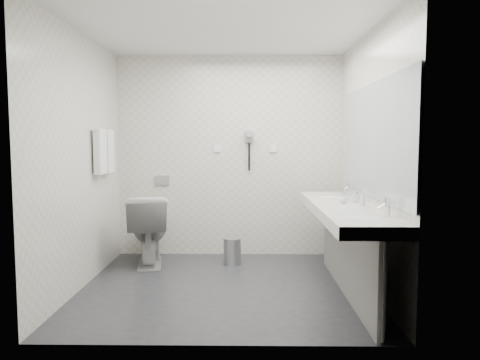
{
  "coord_description": "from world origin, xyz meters",
  "views": [
    {
      "loc": [
        0.21,
        -4.35,
        1.43
      ],
      "look_at": [
        0.15,
        0.15,
        1.05
      ],
      "focal_mm": 33.65,
      "sensor_mm": 36.0,
      "label": 1
    }
  ],
  "objects": [
    {
      "name": "wall_left",
      "position": [
        -1.4,
        0.0,
        1.25
      ],
      "size": [
        0.0,
        2.6,
        2.6
      ],
      "primitive_type": "plane",
      "rotation": [
        1.57,
        0.0,
        1.57
      ],
      "color": "silver",
      "rests_on": "floor"
    },
    {
      "name": "vanity_post_far",
      "position": [
        1.18,
        0.84,
        0.38
      ],
      "size": [
        0.06,
        0.06,
        0.75
      ],
      "primitive_type": "cylinder",
      "color": "silver",
      "rests_on": "floor"
    },
    {
      "name": "bin_lid",
      "position": [
        0.05,
        0.84,
        0.3
      ],
      "size": [
        0.21,
        0.21,
        0.02
      ],
      "primitive_type": "cylinder",
      "color": "#B2B5BA",
      "rests_on": "pedal_bin"
    },
    {
      "name": "towel_far",
      "position": [
        -1.34,
        0.69,
        1.33
      ],
      "size": [
        0.07,
        0.24,
        0.48
      ],
      "primitive_type": "cube",
      "color": "white",
      "rests_on": "towel_rail"
    },
    {
      "name": "vanity_counter",
      "position": [
        1.12,
        -0.2,
        0.8
      ],
      "size": [
        0.55,
        2.2,
        0.1
      ],
      "primitive_type": "cube",
      "color": "white",
      "rests_on": "floor"
    },
    {
      "name": "basin_far",
      "position": [
        1.12,
        0.45,
        0.83
      ],
      "size": [
        0.4,
        0.31,
        0.05
      ],
      "primitive_type": "ellipsoid",
      "color": "white",
      "rests_on": "vanity_counter"
    },
    {
      "name": "pedal_bin",
      "position": [
        0.05,
        0.84,
        0.15
      ],
      "size": [
        0.22,
        0.22,
        0.29
      ],
      "primitive_type": "cylinder",
      "rotation": [
        0.0,
        0.0,
        -0.07
      ],
      "color": "#B2B5BA",
      "rests_on": "floor"
    },
    {
      "name": "soap_bottle_a",
      "position": [
        1.25,
        -0.08,
        0.91
      ],
      "size": [
        0.05,
        0.05,
        0.11
      ],
      "primitive_type": "imported",
      "rotation": [
        0.0,
        0.0,
        -0.08
      ],
      "color": "beige",
      "rests_on": "vanity_counter"
    },
    {
      "name": "dryer_cord",
      "position": [
        0.25,
        1.26,
        1.25
      ],
      "size": [
        0.02,
        0.02,
        0.35
      ],
      "primitive_type": "cylinder",
      "color": "black",
      "rests_on": "dryer_cradle"
    },
    {
      "name": "towel_rail",
      "position": [
        -1.35,
        0.55,
        1.55
      ],
      "size": [
        0.02,
        0.62,
        0.02
      ],
      "primitive_type": "cylinder",
      "rotation": [
        1.57,
        0.0,
        0.0
      ],
      "color": "silver",
      "rests_on": "wall_left"
    },
    {
      "name": "towel_near",
      "position": [
        -1.34,
        0.41,
        1.33
      ],
      "size": [
        0.07,
        0.24,
        0.48
      ],
      "primitive_type": "cube",
      "color": "white",
      "rests_on": "towel_rail"
    },
    {
      "name": "glass_left",
      "position": [
        1.31,
        -0.01,
        0.9
      ],
      "size": [
        0.06,
        0.06,
        0.1
      ],
      "primitive_type": "cylinder",
      "rotation": [
        0.0,
        0.0,
        -0.21
      ],
      "color": "silver",
      "rests_on": "vanity_counter"
    },
    {
      "name": "faucet_near",
      "position": [
        1.32,
        -0.85,
        0.92
      ],
      "size": [
        0.04,
        0.04,
        0.15
      ],
      "primitive_type": "cylinder",
      "color": "silver",
      "rests_on": "vanity_counter"
    },
    {
      "name": "mirror",
      "position": [
        1.39,
        -0.2,
        1.45
      ],
      "size": [
        0.02,
        2.2,
        1.05
      ],
      "primitive_type": "cube",
      "color": "#B2BCC6",
      "rests_on": "wall_right"
    },
    {
      "name": "basin_near",
      "position": [
        1.12,
        -0.85,
        0.83
      ],
      "size": [
        0.4,
        0.31,
        0.05
      ],
      "primitive_type": "ellipsoid",
      "color": "white",
      "rests_on": "vanity_counter"
    },
    {
      "name": "toilet",
      "position": [
        -0.93,
        0.81,
        0.41
      ],
      "size": [
        0.59,
        0.88,
        0.82
      ],
      "primitive_type": "imported",
      "rotation": [
        0.0,
        0.0,
        3.31
      ],
      "color": "white",
      "rests_on": "floor"
    },
    {
      "name": "switch_plate_a",
      "position": [
        -0.15,
        1.29,
        1.35
      ],
      "size": [
        0.09,
        0.02,
        0.09
      ],
      "primitive_type": "cube",
      "color": "white",
      "rests_on": "wall_back"
    },
    {
      "name": "ceiling",
      "position": [
        0.0,
        0.0,
        2.5
      ],
      "size": [
        2.8,
        2.8,
        0.0
      ],
      "primitive_type": "plane",
      "rotation": [
        3.14,
        0.0,
        0.0
      ],
      "color": "silver",
      "rests_on": "wall_back"
    },
    {
      "name": "dryer_barrel",
      "position": [
        0.25,
        1.2,
        1.53
      ],
      "size": [
        0.08,
        0.14,
        0.08
      ],
      "primitive_type": "cylinder",
      "rotation": [
        1.57,
        0.0,
        0.0
      ],
      "color": "gray",
      "rests_on": "dryer_cradle"
    },
    {
      "name": "glass_right",
      "position": [
        1.2,
        0.13,
        0.91
      ],
      "size": [
        0.07,
        0.07,
        0.12
      ],
      "primitive_type": "cylinder",
      "rotation": [
        0.0,
        0.0,
        -0.05
      ],
      "color": "silver",
      "rests_on": "vanity_counter"
    },
    {
      "name": "wall_right",
      "position": [
        1.4,
        0.0,
        1.25
      ],
      "size": [
        0.0,
        2.6,
        2.6
      ],
      "primitive_type": "plane",
      "rotation": [
        1.57,
        0.0,
        -1.57
      ],
      "color": "silver",
      "rests_on": "floor"
    },
    {
      "name": "wall_back",
      "position": [
        0.0,
        1.3,
        1.25
      ],
      "size": [
        2.8,
        0.0,
        2.8
      ],
      "primitive_type": "plane",
      "rotation": [
        1.57,
        0.0,
        0.0
      ],
      "color": "silver",
      "rests_on": "floor"
    },
    {
      "name": "wall_front",
      "position": [
        0.0,
        -1.3,
        1.25
      ],
      "size": [
        2.8,
        0.0,
        2.8
      ],
      "primitive_type": "plane",
      "rotation": [
        -1.57,
        0.0,
        0.0
      ],
      "color": "silver",
      "rests_on": "floor"
    },
    {
      "name": "flush_plate",
      "position": [
        -0.85,
        1.29,
        0.95
      ],
      "size": [
        0.18,
        0.02,
        0.12
      ],
      "primitive_type": "cube",
      "color": "#B2B5BA",
      "rests_on": "wall_back"
    },
    {
      "name": "vanity_panel",
      "position": [
        1.15,
        -0.2,
        0.38
      ],
      "size": [
        0.03,
        2.15,
        0.75
      ],
      "primitive_type": "cube",
      "color": "gray",
      "rests_on": "floor"
    },
    {
      "name": "dryer_cradle",
      "position": [
        0.25,
        1.27,
        1.5
      ],
      "size": [
        0.1,
        0.04,
        0.14
      ],
      "primitive_type": "cube",
      "color": "gray",
      "rests_on": "wall_back"
    },
    {
      "name": "floor",
      "position": [
        0.0,
        0.0,
        0.0
      ],
      "size": [
        2.8,
        2.8,
        0.0
      ],
      "primitive_type": "plane",
      "color": "#27272B",
      "rests_on": "ground"
    },
    {
      "name": "switch_plate_b",
      "position": [
        0.55,
        1.29,
        1.35
      ],
      "size": [
        0.09,
        0.02,
        0.09
      ],
      "primitive_type": "cube",
      "color": "white",
      "rests_on": "wall_back"
    },
    {
      "name": "soap_bottle_c",
      "position": [
        1.28,
        -0.26,
        0.92
      ],
      "size": [
        0.05,
        0.05,
        0.13
      ],
      "primitive_type": "imported",
      "rotation": [
        0.0,
        0.0,
        0.03
      ],
      "color": "beige",
      "rests_on": "vanity_counter"
    },
    {
      "name": "vanity_post_near",
      "position": [
        1.18,
        -1.24,
        0.38
      ],
      "size": [
        0.06,
        0.06,
        0.75
      ],
      "primitive_type": "cylinder",
      "color": "silver",
      "rests_on": "floor"
    },
    {
      "name": "soap_bottle_b",
      "position": [
        1.13,
        -0.12,
        0.9
      ],
      "size": [
        0.09,
        0.09,
        0.09
      ],
      "primitive_type": "imported",
      "rotation": [
        0.0,
        0.0,
        -0.35
      ],
      "color": "beige",
      "rests_on": "vanity_counter"
    },
    {
      "name": "faucet_far",
      "position": [
        1.32,
        0.45,
        0.92
      ],
      "size": [
        0.04,
        0.04,
        0.15
      ],
      "primitive_type": "cylinder",
      "color": "silver",
      "rests_on": "vanity_counter"
    }
  ]
}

